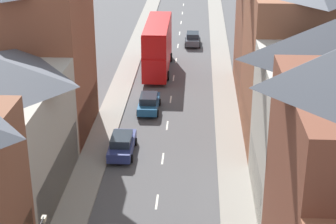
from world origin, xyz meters
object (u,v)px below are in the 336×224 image
Objects in this scene: double_decker_bus_lead at (158,45)px; car_near_silver at (149,103)px; car_parked_left_a at (193,39)px; car_near_blue at (122,144)px.

car_near_silver is at bearing -89.95° from double_decker_bus_lead.
car_parked_left_a is (3.61, 10.15, -2.00)m from double_decker_bus_lead.
car_near_silver is at bearing -99.57° from car_parked_left_a.
car_parked_left_a is at bearing 80.43° from car_near_silver.
car_parked_left_a is (4.90, 29.81, 0.01)m from car_near_blue.
car_near_silver is (1.30, 8.45, -0.01)m from car_near_blue.
double_decker_bus_lead reaches higher than car_near_silver.
double_decker_bus_lead is 19.81m from car_near_blue.
car_near_silver is 1.05× the size of car_parked_left_a.
double_decker_bus_lead is 10.95m from car_parked_left_a.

